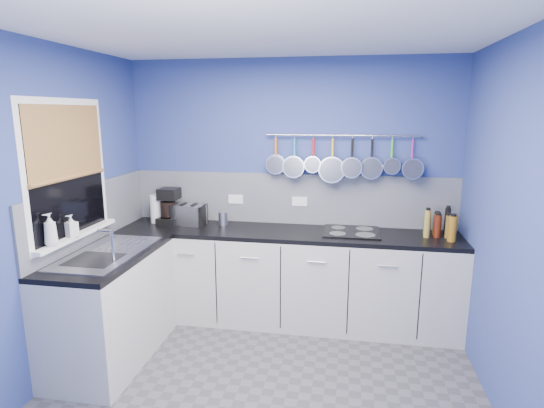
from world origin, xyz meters
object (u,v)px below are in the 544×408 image
(soap_bottle_a, at_px, (50,230))
(hob, at_px, (351,232))
(paper_towel, at_px, (157,209))
(coffee_maker, at_px, (169,206))
(soap_bottle_b, at_px, (71,226))
(toaster, at_px, (189,215))
(canister, at_px, (223,218))

(soap_bottle_a, bearing_deg, hob, 30.82)
(paper_towel, bearing_deg, coffee_maker, -4.13)
(soap_bottle_b, xyz_separation_m, paper_towel, (0.21, 1.08, -0.10))
(soap_bottle_a, distance_m, toaster, 1.42)
(toaster, bearing_deg, soap_bottle_a, -100.05)
(soap_bottle_a, relative_size, paper_towel, 0.85)
(coffee_maker, xyz_separation_m, canister, (0.55, 0.03, -0.11))
(soap_bottle_b, distance_m, toaster, 1.20)
(coffee_maker, bearing_deg, canister, 5.49)
(toaster, distance_m, hob, 1.59)
(soap_bottle_a, bearing_deg, canister, 56.35)
(soap_bottle_b, relative_size, canister, 1.33)
(toaster, height_order, canister, toaster)
(soap_bottle_a, distance_m, paper_towel, 1.34)
(hob, bearing_deg, soap_bottle_a, -149.18)
(soap_bottle_a, distance_m, hob, 2.51)
(coffee_maker, distance_m, toaster, 0.23)
(paper_towel, bearing_deg, soap_bottle_b, -100.81)
(soap_bottle_b, xyz_separation_m, canister, (0.89, 1.10, -0.17))
(toaster, bearing_deg, soap_bottle_b, -104.55)
(coffee_maker, xyz_separation_m, toaster, (0.21, -0.01, -0.08))
(soap_bottle_b, relative_size, paper_towel, 0.61)
(toaster, relative_size, canister, 2.38)
(coffee_maker, distance_m, canister, 0.56)
(soap_bottle_a, height_order, coffee_maker, soap_bottle_a)
(soap_bottle_b, bearing_deg, toaster, 62.42)
(soap_bottle_a, height_order, soap_bottle_b, soap_bottle_a)
(hob, bearing_deg, paper_towel, 178.86)
(soap_bottle_a, xyz_separation_m, toaster, (0.55, 1.30, -0.17))
(soap_bottle_a, bearing_deg, soap_bottle_b, 90.00)
(paper_towel, bearing_deg, toaster, -2.54)
(soap_bottle_b, bearing_deg, soap_bottle_a, -90.00)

